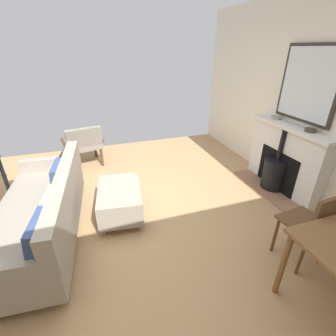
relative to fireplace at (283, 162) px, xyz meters
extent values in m
cube|color=tan|center=(2.48, 0.04, -0.46)|extent=(5.36, 5.47, 0.01)
cube|color=silver|center=(-0.21, 0.04, 0.89)|extent=(0.12, 5.47, 2.69)
cube|color=#93664C|center=(0.23, 0.00, -0.44)|extent=(0.31, 1.26, 0.03)
cube|color=silver|center=(-0.03, 0.00, 0.03)|extent=(0.22, 1.32, 0.97)
cube|color=black|center=(0.06, 0.00, -0.13)|extent=(0.06, 0.75, 0.59)
cylinder|color=black|center=(0.10, 0.00, -0.20)|extent=(0.36, 0.36, 0.44)
cylinder|color=black|center=(0.10, 0.00, 0.03)|extent=(0.38, 0.38, 0.02)
cylinder|color=black|center=(0.10, 0.00, 0.28)|extent=(0.07, 0.07, 0.48)
cube|color=silver|center=(-0.01, 0.00, 0.54)|extent=(0.27, 1.40, 0.05)
cube|color=#2D2823|center=(-0.12, 0.00, 1.11)|extent=(0.04, 0.92, 0.98)
cube|color=silver|center=(-0.10, 0.00, 1.11)|extent=(0.01, 0.84, 0.90)
cylinder|color=#9E9384|center=(-0.03, -0.36, 0.59)|extent=(0.13, 0.13, 0.05)
torus|color=#9E9384|center=(-0.03, -0.36, 0.61)|extent=(0.13, 0.13, 0.01)
cylinder|color=#47382D|center=(-0.03, 0.29, 0.58)|extent=(0.14, 0.14, 0.04)
torus|color=#47382D|center=(-0.03, 0.29, 0.60)|extent=(0.14, 0.14, 0.01)
cylinder|color=#B2B2B7|center=(3.67, -0.86, -0.40)|extent=(0.04, 0.04, 0.10)
cylinder|color=#B2B2B7|center=(3.01, -0.81, -0.40)|extent=(0.04, 0.04, 0.10)
cylinder|color=#B2B2B7|center=(3.14, 0.92, -0.40)|extent=(0.04, 0.04, 0.10)
cube|color=gray|center=(3.41, 0.03, -0.20)|extent=(0.99, 2.10, 0.31)
cube|color=gray|center=(3.05, 0.05, 0.15)|extent=(0.30, 2.05, 0.39)
cube|color=gray|center=(3.33, -0.93, 0.05)|extent=(0.80, 0.18, 0.18)
cube|color=gray|center=(3.48, 0.99, 0.05)|extent=(0.80, 0.18, 0.18)
cube|color=black|center=(3.09, -0.76, 0.10)|extent=(0.21, 0.35, 0.34)
cube|color=#334775|center=(3.13, -0.20, 0.14)|extent=(0.19, 0.42, 0.42)
cube|color=beige|center=(3.17, 0.32, 0.11)|extent=(0.21, 0.36, 0.36)
cube|color=#334775|center=(3.21, 0.81, 0.14)|extent=(0.21, 0.42, 0.41)
cylinder|color=#B2B2B7|center=(2.63, -0.43, -0.41)|extent=(0.04, 0.04, 0.09)
cylinder|color=#B2B2B7|center=(2.71, 0.21, -0.41)|extent=(0.04, 0.04, 0.09)
cylinder|color=#B2B2B7|center=(2.21, -0.38, -0.41)|extent=(0.04, 0.04, 0.09)
cylinder|color=#B2B2B7|center=(2.29, 0.26, -0.41)|extent=(0.04, 0.04, 0.09)
cube|color=gray|center=(2.46, -0.08, -0.20)|extent=(0.63, 0.87, 0.32)
cube|color=#4C3321|center=(2.67, -2.15, -0.27)|extent=(0.05, 0.05, 0.37)
cube|color=#4C3321|center=(3.17, -2.05, -0.27)|extent=(0.05, 0.05, 0.37)
cube|color=#4C3321|center=(2.58, -1.68, -0.27)|extent=(0.05, 0.05, 0.37)
cube|color=#4C3321|center=(3.08, -1.58, -0.27)|extent=(0.05, 0.05, 0.37)
cube|color=slate|center=(2.88, -1.86, -0.06)|extent=(0.70, 0.67, 0.08)
cube|color=slate|center=(2.83, -1.62, 0.15)|extent=(0.62, 0.25, 0.36)
cube|color=#4C3321|center=(2.56, -1.93, 0.03)|extent=(0.14, 0.53, 0.04)
cube|color=#4C3321|center=(3.19, -1.80, 0.03)|extent=(0.14, 0.53, 0.04)
cube|color=black|center=(3.91, -0.87, -0.10)|extent=(0.04, 0.04, 0.71)
cylinder|color=brown|center=(1.30, 1.49, -0.11)|extent=(0.05, 0.05, 0.69)
cylinder|color=brown|center=(0.68, 1.04, -0.22)|extent=(0.03, 0.03, 0.46)
cylinder|color=brown|center=(0.99, 1.07, -0.22)|extent=(0.03, 0.03, 0.46)
cylinder|color=brown|center=(0.65, 1.36, -0.22)|extent=(0.03, 0.03, 0.46)
cylinder|color=brown|center=(0.97, 1.39, -0.22)|extent=(0.03, 0.03, 0.46)
cube|color=brown|center=(0.82, 1.22, 0.01)|extent=(0.43, 0.43, 0.02)
cube|color=brown|center=(0.81, 1.38, 0.22)|extent=(0.36, 0.07, 0.38)
camera|label=1|loc=(2.67, 2.52, 1.55)|focal=25.30mm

